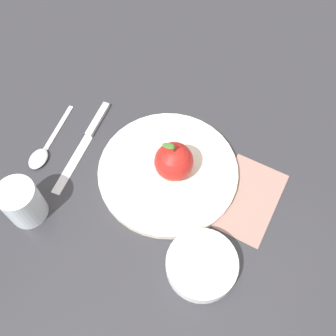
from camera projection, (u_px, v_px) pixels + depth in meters
name	position (u px, v px, depth m)	size (l,w,h in m)	color
ground_plane	(145.00, 173.00, 0.74)	(2.40, 2.40, 0.00)	#2D2D33
dinner_plate	(168.00, 171.00, 0.73)	(0.27, 0.27, 0.01)	silver
apple	(174.00, 161.00, 0.70)	(0.07, 0.07, 0.09)	#B21E19
side_bowl	(202.00, 264.00, 0.64)	(0.12, 0.12, 0.03)	white
cup	(22.00, 202.00, 0.66)	(0.07, 0.07, 0.08)	silver
knife	(87.00, 138.00, 0.78)	(0.02, 0.23, 0.01)	silver
spoon	(43.00, 152.00, 0.76)	(0.03, 0.17, 0.01)	silver
linen_napkin	(247.00, 198.00, 0.71)	(0.11, 0.16, 0.00)	gray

